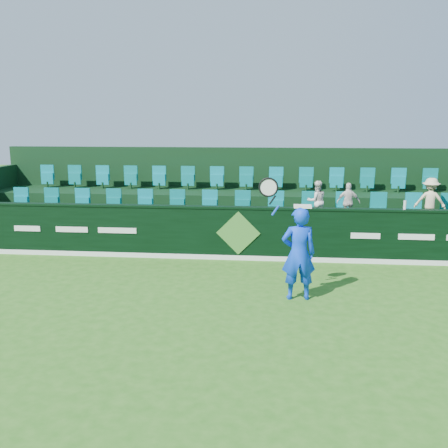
# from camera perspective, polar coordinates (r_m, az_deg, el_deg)

# --- Properties ---
(ground) EXTENTS (60.00, 60.00, 0.00)m
(ground) POSITION_cam_1_polar(r_m,az_deg,el_deg) (8.93, -0.17, -10.95)
(ground) COLOR #276418
(ground) RESTS_ON ground
(sponsor_hoarding) EXTENTS (16.00, 0.25, 1.35)m
(sponsor_hoarding) POSITION_cam_1_polar(r_m,az_deg,el_deg) (12.53, 1.69, -1.05)
(sponsor_hoarding) COLOR black
(sponsor_hoarding) RESTS_ON ground
(stand_tier_front) EXTENTS (16.00, 2.00, 0.80)m
(stand_tier_front) POSITION_cam_1_polar(r_m,az_deg,el_deg) (13.66, 2.00, -1.16)
(stand_tier_front) COLOR black
(stand_tier_front) RESTS_ON ground
(stand_tier_back) EXTENTS (16.00, 1.80, 1.30)m
(stand_tier_back) POSITION_cam_1_polar(r_m,az_deg,el_deg) (15.47, 2.46, 1.30)
(stand_tier_back) COLOR black
(stand_tier_back) RESTS_ON ground
(stand_rear) EXTENTS (16.00, 4.10, 2.60)m
(stand_rear) POSITION_cam_1_polar(r_m,az_deg,el_deg) (15.82, 2.57, 3.61)
(stand_rear) COLOR black
(stand_rear) RESTS_ON ground
(seat_row_front) EXTENTS (13.50, 0.50, 0.60)m
(seat_row_front) POSITION_cam_1_polar(r_m,az_deg,el_deg) (13.92, 2.12, 2.02)
(seat_row_front) COLOR #08828D
(seat_row_front) RESTS_ON stand_tier_front
(seat_row_back) EXTENTS (13.50, 0.50, 0.60)m
(seat_row_back) POSITION_cam_1_polar(r_m,az_deg,el_deg) (15.63, 2.55, 4.93)
(seat_row_back) COLOR #08828D
(seat_row_back) RESTS_ON stand_tier_back
(tennis_player) EXTENTS (1.22, 0.51, 2.48)m
(tennis_player) POSITION_cam_1_polar(r_m,az_deg,el_deg) (9.78, 8.48, -3.30)
(tennis_player) COLOR blue
(tennis_player) RESTS_ON ground
(spectator_left) EXTENTS (0.62, 0.54, 1.09)m
(spectator_left) POSITION_cam_1_polar(r_m,az_deg,el_deg) (13.53, 10.55, 2.59)
(spectator_left) COLOR white
(spectator_left) RESTS_ON stand_tier_front
(spectator_middle) EXTENTS (0.62, 0.27, 1.04)m
(spectator_middle) POSITION_cam_1_polar(r_m,az_deg,el_deg) (13.63, 14.02, 2.41)
(spectator_middle) COLOR silver
(spectator_middle) RESTS_ON stand_tier_front
(spectator_right) EXTENTS (0.86, 0.63, 1.20)m
(spectator_right) POSITION_cam_1_polar(r_m,az_deg,el_deg) (14.08, 22.50, 2.47)
(spectator_right) COLOR beige
(spectator_right) RESTS_ON stand_tier_front
(towel) EXTENTS (0.43, 0.28, 0.06)m
(towel) POSITION_cam_1_polar(r_m,az_deg,el_deg) (12.39, 8.98, 2.00)
(towel) COLOR white
(towel) RESTS_ON sponsor_hoarding
(drinks_bottle) EXTENTS (0.07, 0.07, 0.22)m
(drinks_bottle) POSITION_cam_1_polar(r_m,az_deg,el_deg) (12.75, 19.97, 2.06)
(drinks_bottle) COLOR silver
(drinks_bottle) RESTS_ON sponsor_hoarding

